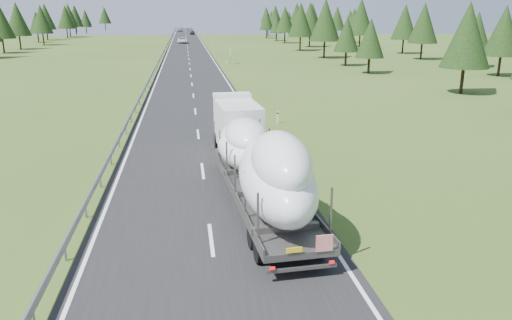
{
  "coord_description": "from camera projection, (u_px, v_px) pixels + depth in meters",
  "views": [
    {
      "loc": [
        -0.74,
        -9.05,
        8.6
      ],
      "look_at": [
        2.39,
        13.25,
        1.95
      ],
      "focal_mm": 35.0,
      "sensor_mm": 36.0,
      "label": 1
    }
  ],
  "objects": [
    {
      "name": "road_surface",
      "position": [
        188.0,
        55.0,
        106.11
      ],
      "size": [
        10.0,
        400.0,
        0.02
      ],
      "primitive_type": "cube",
      "color": "black",
      "rests_on": "ground"
    },
    {
      "name": "guardrail",
      "position": [
        163.0,
        53.0,
        105.18
      ],
      "size": [
        0.1,
        400.0,
        0.76
      ],
      "color": "slate",
      "rests_on": "ground"
    },
    {
      "name": "marker_posts",
      "position": [
        207.0,
        39.0,
        159.06
      ],
      "size": [
        0.13,
        350.08,
        1.0
      ],
      "color": "silver",
      "rests_on": "ground"
    },
    {
      "name": "highway_sign",
      "position": [
        230.0,
        53.0,
        87.56
      ],
      "size": [
        0.08,
        0.9,
        2.6
      ],
      "color": "slate",
      "rests_on": "ground"
    },
    {
      "name": "tree_line_right",
      "position": [
        356.0,
        20.0,
        117.43
      ],
      "size": [
        28.26,
        298.25,
        12.63
      ],
      "color": "black",
      "rests_on": "ground"
    },
    {
      "name": "tree_line_left",
      "position": [
        10.0,
        19.0,
        124.73
      ],
      "size": [
        15.82,
        297.49,
        12.39
      ],
      "color": "black",
      "rests_on": "ground"
    },
    {
      "name": "boat_truck",
      "position": [
        255.0,
        153.0,
        23.65
      ],
      "size": [
        3.56,
        19.14,
        4.42
      ],
      "color": "silver",
      "rests_on": "ground"
    },
    {
      "name": "distant_van",
      "position": [
        183.0,
        40.0,
        147.11
      ],
      "size": [
        2.89,
        6.22,
        1.73
      ],
      "primitive_type": "imported",
      "rotation": [
        0.0,
        0.0,
        -0.0
      ],
      "color": "silver",
      "rests_on": "ground"
    },
    {
      "name": "distant_car_dark",
      "position": [
        192.0,
        33.0,
        207.59
      ],
      "size": [
        2.18,
        4.54,
        1.5
      ],
      "primitive_type": "imported",
      "rotation": [
        0.0,
        0.0,
        -0.1
      ],
      "color": "black",
      "rests_on": "ground"
    },
    {
      "name": "distant_car_blue",
      "position": [
        180.0,
        30.0,
        241.13
      ],
      "size": [
        1.97,
        4.91,
        1.59
      ],
      "primitive_type": "imported",
      "rotation": [
        0.0,
        0.0,
        0.06
      ],
      "color": "#1A264B",
      "rests_on": "ground"
    }
  ]
}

